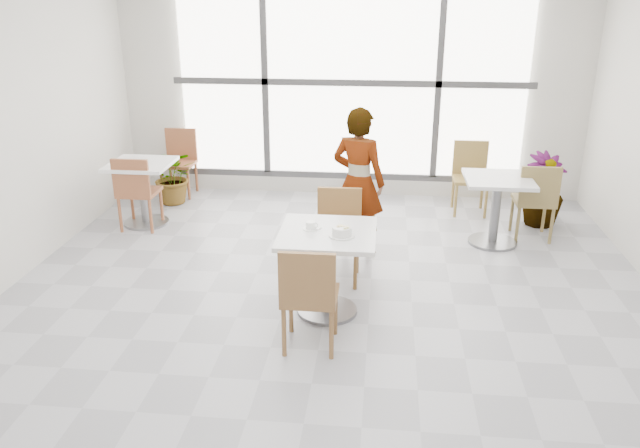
# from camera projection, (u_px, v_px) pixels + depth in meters

# --- Properties ---
(floor) EXTENTS (7.00, 7.00, 0.00)m
(floor) POSITION_uv_depth(u_px,v_px,m) (324.00, 322.00, 5.25)
(floor) COLOR #9E9EA5
(floor) RESTS_ON ground
(wall_back) EXTENTS (6.00, 0.00, 6.00)m
(wall_back) POSITION_uv_depth(u_px,v_px,m) (351.00, 82.00, 7.97)
(wall_back) COLOR silver
(wall_back) RESTS_ON ground
(window) EXTENTS (4.60, 0.07, 2.52)m
(window) POSITION_uv_depth(u_px,v_px,m) (351.00, 83.00, 7.91)
(window) COLOR white
(window) RESTS_ON ground
(main_table) EXTENTS (0.80, 0.80, 0.75)m
(main_table) POSITION_uv_depth(u_px,v_px,m) (327.00, 257.00, 5.23)
(main_table) COLOR silver
(main_table) RESTS_ON ground
(chair_near) EXTENTS (0.42, 0.42, 0.87)m
(chair_near) POSITION_uv_depth(u_px,v_px,m) (309.00, 292.00, 4.67)
(chair_near) COLOR brown
(chair_near) RESTS_ON ground
(chair_far) EXTENTS (0.42, 0.42, 0.87)m
(chair_far) POSITION_uv_depth(u_px,v_px,m) (338.00, 228.00, 5.91)
(chair_far) COLOR brown
(chair_far) RESTS_ON ground
(oatmeal_bowl) EXTENTS (0.21, 0.21, 0.10)m
(oatmeal_bowl) POSITION_uv_depth(u_px,v_px,m) (342.00, 231.00, 5.04)
(oatmeal_bowl) COLOR white
(oatmeal_bowl) RESTS_ON main_table
(coffee_cup) EXTENTS (0.16, 0.13, 0.07)m
(coffee_cup) POSITION_uv_depth(u_px,v_px,m) (311.00, 226.00, 5.19)
(coffee_cup) COLOR white
(coffee_cup) RESTS_ON main_table
(person) EXTENTS (0.66, 0.54, 1.54)m
(person) POSITION_uv_depth(u_px,v_px,m) (358.00, 182.00, 6.37)
(person) COLOR black
(person) RESTS_ON ground
(bg_table_left) EXTENTS (0.70, 0.70, 0.75)m
(bg_table_left) POSITION_uv_depth(u_px,v_px,m) (143.00, 184.00, 7.26)
(bg_table_left) COLOR white
(bg_table_left) RESTS_ON ground
(bg_table_right) EXTENTS (0.70, 0.70, 0.75)m
(bg_table_right) POSITION_uv_depth(u_px,v_px,m) (496.00, 201.00, 6.69)
(bg_table_right) COLOR silver
(bg_table_right) RESTS_ON ground
(bg_chair_left_near) EXTENTS (0.42, 0.42, 0.87)m
(bg_chair_left_near) POSITION_uv_depth(u_px,v_px,m) (136.00, 188.00, 7.06)
(bg_chair_left_near) COLOR #9B5836
(bg_chair_left_near) RESTS_ON ground
(bg_chair_left_far) EXTENTS (0.42, 0.42, 0.87)m
(bg_chair_left_far) POSITION_uv_depth(u_px,v_px,m) (180.00, 157.00, 8.34)
(bg_chair_left_far) COLOR #975534
(bg_chair_left_far) RESTS_ON ground
(bg_chair_right_near) EXTENTS (0.42, 0.42, 0.87)m
(bg_chair_right_near) POSITION_uv_depth(u_px,v_px,m) (536.00, 197.00, 6.78)
(bg_chair_right_near) COLOR olive
(bg_chair_right_near) RESTS_ON ground
(bg_chair_right_far) EXTENTS (0.42, 0.42, 0.87)m
(bg_chair_right_far) POSITION_uv_depth(u_px,v_px,m) (470.00, 172.00, 7.68)
(bg_chair_right_far) COLOR olive
(bg_chair_right_far) RESTS_ON ground
(plant_left) EXTENTS (0.67, 0.59, 0.71)m
(plant_left) POSITION_uv_depth(u_px,v_px,m) (174.00, 176.00, 8.02)
(plant_left) COLOR #43783E
(plant_left) RESTS_ON ground
(plant_right) EXTENTS (0.64, 0.64, 0.86)m
(plant_right) POSITION_uv_depth(u_px,v_px,m) (543.00, 190.00, 7.26)
(plant_right) COLOR #487335
(plant_right) RESTS_ON ground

